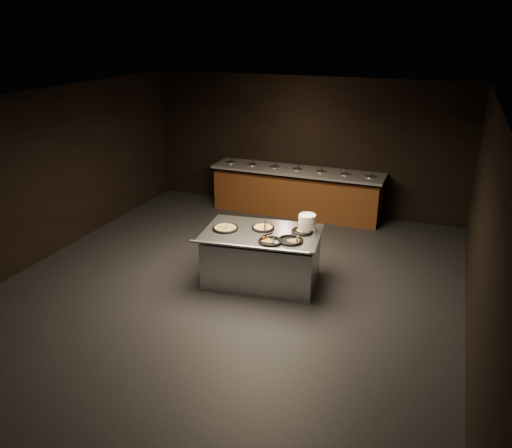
# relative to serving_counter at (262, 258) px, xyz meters

# --- Properties ---
(room) EXTENTS (7.02, 8.02, 2.92)m
(room) POSITION_rel_serving_counter_xyz_m (-0.41, -0.37, 1.03)
(room) COLOR black
(room) RESTS_ON ground
(salad_bar) EXTENTS (3.70, 0.83, 1.18)m
(salad_bar) POSITION_rel_serving_counter_xyz_m (-0.41, 3.19, 0.02)
(salad_bar) COLOR #532C13
(salad_bar) RESTS_ON ground
(serving_counter) EXTENTS (1.94, 1.39, 0.87)m
(serving_counter) POSITION_rel_serving_counter_xyz_m (0.00, 0.00, 0.00)
(serving_counter) COLOR silver
(serving_counter) RESTS_ON ground
(plate_stack) EXTENTS (0.27, 0.27, 0.26)m
(plate_stack) POSITION_rel_serving_counter_xyz_m (0.64, 0.31, 0.58)
(plate_stack) COLOR white
(plate_stack) RESTS_ON serving_counter
(pan_veggie_whole) EXTENTS (0.41, 0.41, 0.04)m
(pan_veggie_whole) POSITION_rel_serving_counter_xyz_m (-0.58, -0.10, 0.47)
(pan_veggie_whole) COLOR black
(pan_veggie_whole) RESTS_ON serving_counter
(pan_cheese_whole) EXTENTS (0.36, 0.36, 0.04)m
(pan_cheese_whole) POSITION_rel_serving_counter_xyz_m (-0.03, 0.13, 0.47)
(pan_cheese_whole) COLOR black
(pan_cheese_whole) RESTS_ON serving_counter
(pan_cheese_slices_a) EXTENTS (0.34, 0.34, 0.04)m
(pan_cheese_slices_a) POSITION_rel_serving_counter_xyz_m (0.59, 0.22, 0.47)
(pan_cheese_slices_a) COLOR black
(pan_cheese_slices_a) RESTS_ON serving_counter
(pan_cheese_slices_b) EXTENTS (0.37, 0.37, 0.04)m
(pan_cheese_slices_b) POSITION_rel_serving_counter_xyz_m (0.26, -0.33, 0.47)
(pan_cheese_slices_b) COLOR black
(pan_cheese_slices_b) RESTS_ON serving_counter
(pan_veggie_slices) EXTENTS (0.39, 0.39, 0.04)m
(pan_veggie_slices) POSITION_rel_serving_counter_xyz_m (0.53, -0.18, 0.47)
(pan_veggie_slices) COLOR black
(pan_veggie_slices) RESTS_ON serving_counter
(server_left) EXTENTS (0.18, 0.32, 0.17)m
(server_left) POSITION_rel_serving_counter_xyz_m (-0.00, 0.14, 0.53)
(server_left) COLOR silver
(server_left) RESTS_ON serving_counter
(server_right) EXTENTS (0.32, 0.14, 0.16)m
(server_right) POSITION_rel_serving_counter_xyz_m (0.24, -0.31, 0.53)
(server_right) COLOR silver
(server_right) RESTS_ON serving_counter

